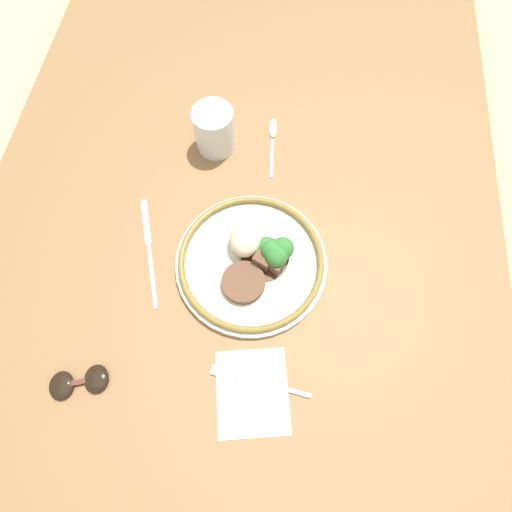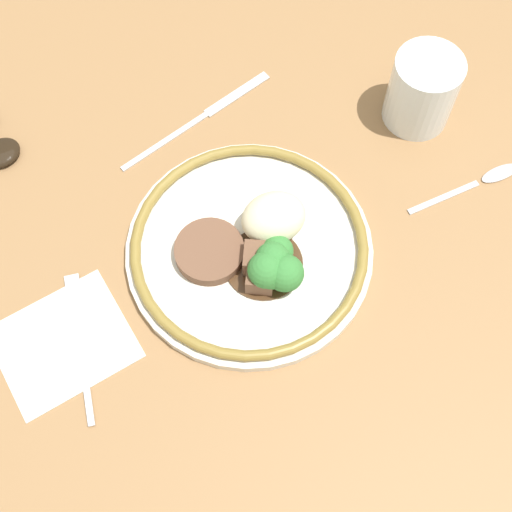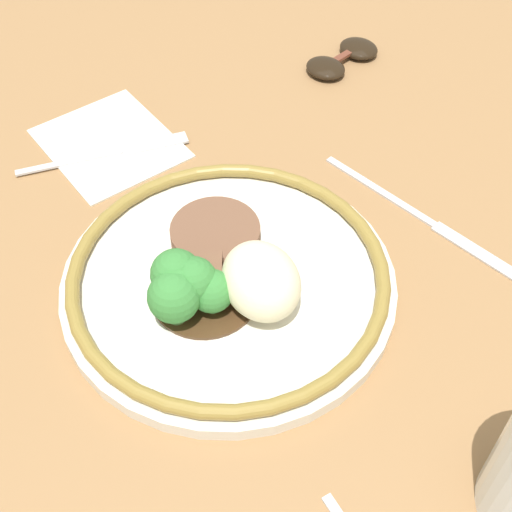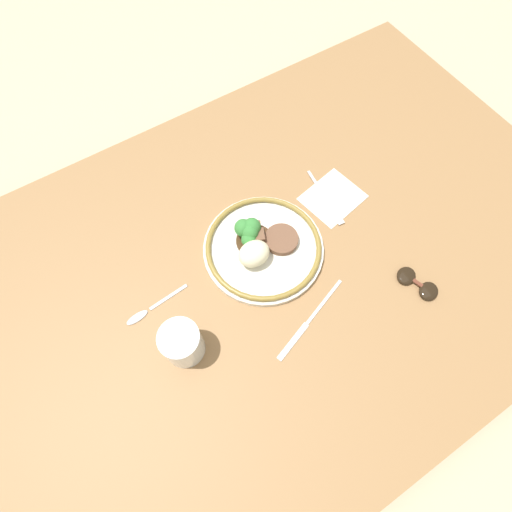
% 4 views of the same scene
% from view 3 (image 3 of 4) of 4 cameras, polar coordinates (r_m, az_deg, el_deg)
% --- Properties ---
extents(ground_plane, '(8.00, 8.00, 0.00)m').
position_cam_3_polar(ground_plane, '(0.64, 1.13, -4.52)').
color(ground_plane, tan).
extents(dining_table, '(1.57, 1.01, 0.04)m').
position_cam_3_polar(dining_table, '(0.62, 1.16, -3.29)').
color(dining_table, olive).
rests_on(dining_table, ground).
extents(napkin, '(0.16, 0.14, 0.00)m').
position_cam_3_polar(napkin, '(0.74, -11.63, 8.81)').
color(napkin, silver).
rests_on(napkin, dining_table).
extents(plate, '(0.28, 0.28, 0.07)m').
position_cam_3_polar(plate, '(0.58, -2.53, -1.82)').
color(plate, silver).
rests_on(plate, dining_table).
extents(fork, '(0.03, 0.17, 0.00)m').
position_cam_3_polar(fork, '(0.73, -10.79, 8.25)').
color(fork, silver).
rests_on(fork, napkin).
extents(knife, '(0.22, 0.08, 0.00)m').
position_cam_3_polar(knife, '(0.66, 13.68, 2.68)').
color(knife, silver).
rests_on(knife, dining_table).
extents(sunglasses, '(0.07, 0.11, 0.01)m').
position_cam_3_polar(sunglasses, '(0.84, 6.93, 15.45)').
color(sunglasses, black).
rests_on(sunglasses, dining_table).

